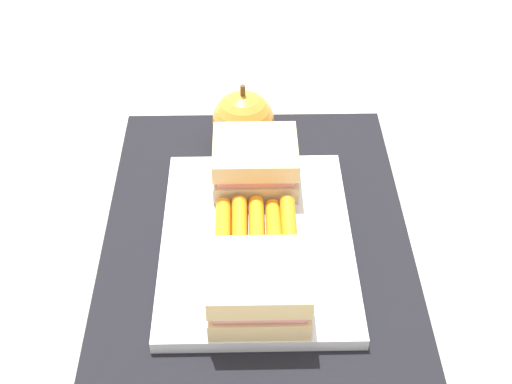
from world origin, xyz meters
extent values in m
plane|color=#B7AD99|center=(0.00, 0.00, 0.00)|extent=(2.40, 2.40, 0.00)
cube|color=black|center=(0.00, 0.00, 0.01)|extent=(0.36, 0.28, 0.01)
cube|color=white|center=(-0.03, 0.00, 0.02)|extent=(0.23, 0.17, 0.01)
cube|color=#DBC189|center=(-0.10, 0.00, 0.03)|extent=(0.07, 0.08, 0.02)
cube|color=pink|center=(-0.10, 0.00, 0.04)|extent=(0.07, 0.07, 0.01)
cube|color=#DBC189|center=(-0.10, 0.00, 0.06)|extent=(0.07, 0.08, 0.02)
cube|color=#DBC189|center=(0.05, 0.00, 0.03)|extent=(0.07, 0.08, 0.02)
cube|color=pink|center=(0.05, 0.00, 0.04)|extent=(0.07, 0.07, 0.01)
cube|color=#DBC189|center=(0.05, 0.00, 0.06)|extent=(0.07, 0.08, 0.02)
cylinder|color=orange|center=(-0.03, -0.03, 0.03)|extent=(0.08, 0.01, 0.02)
cylinder|color=orange|center=(-0.03, -0.02, 0.03)|extent=(0.08, 0.01, 0.02)
cylinder|color=orange|center=(-0.02, 0.00, 0.03)|extent=(0.08, 0.01, 0.02)
cylinder|color=orange|center=(-0.03, 0.02, 0.03)|extent=(0.08, 0.01, 0.02)
cylinder|color=orange|center=(-0.03, 0.03, 0.03)|extent=(0.08, 0.01, 0.01)
sphere|color=gold|center=(0.12, 0.01, 0.04)|extent=(0.06, 0.06, 0.06)
cylinder|color=brown|center=(0.12, 0.01, 0.08)|extent=(0.00, 0.01, 0.01)
camera|label=1|loc=(-0.46, 0.01, 0.46)|focal=48.78mm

